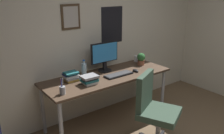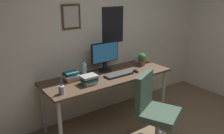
{
  "view_description": "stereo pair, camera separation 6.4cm",
  "coord_description": "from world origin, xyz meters",
  "px_view_note": "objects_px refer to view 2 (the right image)",
  "views": [
    {
      "loc": [
        -1.98,
        -0.81,
        1.91
      ],
      "look_at": [
        -0.14,
        1.63,
        0.89
      ],
      "focal_mm": 37.6,
      "sensor_mm": 36.0,
      "label": 1
    },
    {
      "loc": [
        -1.93,
        -0.85,
        1.91
      ],
      "look_at": [
        -0.14,
        1.63,
        0.89
      ],
      "focal_mm": 37.6,
      "sensor_mm": 36.0,
      "label": 2
    }
  ],
  "objects_px": {
    "computer_mouse": "(136,71)",
    "potted_plant": "(142,59)",
    "monitor": "(105,55)",
    "pen_cup": "(62,89)",
    "water_bottle": "(84,70)",
    "coffee_mug_near": "(137,59)",
    "book_stack_left": "(89,79)",
    "office_chair": "(153,107)",
    "keyboard": "(119,75)",
    "book_stack_right": "(71,76)"
  },
  "relations": [
    {
      "from": "monitor",
      "to": "pen_cup",
      "type": "bearing_deg",
      "value": -156.67
    },
    {
      "from": "office_chair",
      "to": "monitor",
      "type": "relative_size",
      "value": 2.07
    },
    {
      "from": "monitor",
      "to": "potted_plant",
      "type": "distance_m",
      "value": 0.66
    },
    {
      "from": "coffee_mug_near",
      "to": "pen_cup",
      "type": "bearing_deg",
      "value": -164.31
    },
    {
      "from": "potted_plant",
      "to": "book_stack_left",
      "type": "xyz_separation_m",
      "value": [
        -1.09,
        -0.18,
        -0.04
      ]
    },
    {
      "from": "monitor",
      "to": "book_stack_right",
      "type": "xyz_separation_m",
      "value": [
        -0.59,
        -0.05,
        -0.18
      ]
    },
    {
      "from": "office_chair",
      "to": "computer_mouse",
      "type": "relative_size",
      "value": 8.64
    },
    {
      "from": "computer_mouse",
      "to": "book_stack_right",
      "type": "relative_size",
      "value": 0.51
    },
    {
      "from": "computer_mouse",
      "to": "book_stack_right",
      "type": "bearing_deg",
      "value": 164.52
    },
    {
      "from": "potted_plant",
      "to": "book_stack_right",
      "type": "xyz_separation_m",
      "value": [
        -1.23,
        0.06,
        -0.04
      ]
    },
    {
      "from": "computer_mouse",
      "to": "potted_plant",
      "type": "distance_m",
      "value": 0.37
    },
    {
      "from": "monitor",
      "to": "computer_mouse",
      "type": "xyz_separation_m",
      "value": [
        0.34,
        -0.31,
        -0.22
      ]
    },
    {
      "from": "coffee_mug_near",
      "to": "keyboard",
      "type": "bearing_deg",
      "value": -152.28
    },
    {
      "from": "water_bottle",
      "to": "potted_plant",
      "type": "bearing_deg",
      "value": -3.94
    },
    {
      "from": "keyboard",
      "to": "potted_plant",
      "type": "relative_size",
      "value": 2.21
    },
    {
      "from": "keyboard",
      "to": "book_stack_right",
      "type": "height_order",
      "value": "book_stack_right"
    },
    {
      "from": "water_bottle",
      "to": "keyboard",
      "type": "bearing_deg",
      "value": -29.4
    },
    {
      "from": "potted_plant",
      "to": "book_stack_left",
      "type": "distance_m",
      "value": 1.1
    },
    {
      "from": "potted_plant",
      "to": "pen_cup",
      "type": "height_order",
      "value": "pen_cup"
    },
    {
      "from": "office_chair",
      "to": "coffee_mug_near",
      "type": "relative_size",
      "value": 8.11
    },
    {
      "from": "water_bottle",
      "to": "pen_cup",
      "type": "xyz_separation_m",
      "value": [
        -0.49,
        -0.33,
        -0.05
      ]
    },
    {
      "from": "monitor",
      "to": "coffee_mug_near",
      "type": "distance_m",
      "value": 0.74
    },
    {
      "from": "water_bottle",
      "to": "book_stack_right",
      "type": "xyz_separation_m",
      "value": [
        -0.21,
        -0.01,
        -0.05
      ]
    },
    {
      "from": "coffee_mug_near",
      "to": "potted_plant",
      "type": "distance_m",
      "value": 0.2
    },
    {
      "from": "keyboard",
      "to": "pen_cup",
      "type": "distance_m",
      "value": 0.92
    },
    {
      "from": "book_stack_right",
      "to": "pen_cup",
      "type": "bearing_deg",
      "value": -131.44
    },
    {
      "from": "computer_mouse",
      "to": "potted_plant",
      "type": "xyz_separation_m",
      "value": [
        0.3,
        0.2,
        0.09
      ]
    },
    {
      "from": "pen_cup",
      "to": "office_chair",
      "type": "bearing_deg",
      "value": -32.81
    },
    {
      "from": "coffee_mug_near",
      "to": "book_stack_left",
      "type": "xyz_separation_m",
      "value": [
        -1.16,
        -0.36,
        0.01
      ]
    },
    {
      "from": "coffee_mug_near",
      "to": "monitor",
      "type": "bearing_deg",
      "value": -174.53
    },
    {
      "from": "computer_mouse",
      "to": "book_stack_left",
      "type": "distance_m",
      "value": 0.79
    },
    {
      "from": "keyboard",
      "to": "book_stack_right",
      "type": "distance_m",
      "value": 0.67
    },
    {
      "from": "book_stack_right",
      "to": "computer_mouse",
      "type": "bearing_deg",
      "value": -15.48
    },
    {
      "from": "office_chair",
      "to": "book_stack_left",
      "type": "height_order",
      "value": "office_chair"
    },
    {
      "from": "book_stack_left",
      "to": "potted_plant",
      "type": "bearing_deg",
      "value": 9.4
    },
    {
      "from": "water_bottle",
      "to": "coffee_mug_near",
      "type": "bearing_deg",
      "value": 5.86
    },
    {
      "from": "pen_cup",
      "to": "water_bottle",
      "type": "bearing_deg",
      "value": 34.08
    },
    {
      "from": "computer_mouse",
      "to": "coffee_mug_near",
      "type": "xyz_separation_m",
      "value": [
        0.37,
        0.38,
        0.03
      ]
    },
    {
      "from": "office_chair",
      "to": "pen_cup",
      "type": "distance_m",
      "value": 1.13
    },
    {
      "from": "keyboard",
      "to": "book_stack_left",
      "type": "height_order",
      "value": "book_stack_left"
    },
    {
      "from": "coffee_mug_near",
      "to": "potted_plant",
      "type": "relative_size",
      "value": 0.6
    },
    {
      "from": "water_bottle",
      "to": "office_chair",
      "type": "bearing_deg",
      "value": -65.12
    },
    {
      "from": "water_bottle",
      "to": "potted_plant",
      "type": "distance_m",
      "value": 1.02
    },
    {
      "from": "office_chair",
      "to": "water_bottle",
      "type": "bearing_deg",
      "value": 114.88
    },
    {
      "from": "pen_cup",
      "to": "computer_mouse",
      "type": "bearing_deg",
      "value": 3.02
    },
    {
      "from": "computer_mouse",
      "to": "pen_cup",
      "type": "relative_size",
      "value": 0.55
    },
    {
      "from": "office_chair",
      "to": "book_stack_right",
      "type": "height_order",
      "value": "office_chair"
    },
    {
      "from": "keyboard",
      "to": "book_stack_right",
      "type": "bearing_deg",
      "value": 160.1
    },
    {
      "from": "monitor",
      "to": "computer_mouse",
      "type": "bearing_deg",
      "value": -42.33
    },
    {
      "from": "keyboard",
      "to": "potted_plant",
      "type": "height_order",
      "value": "potted_plant"
    }
  ]
}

